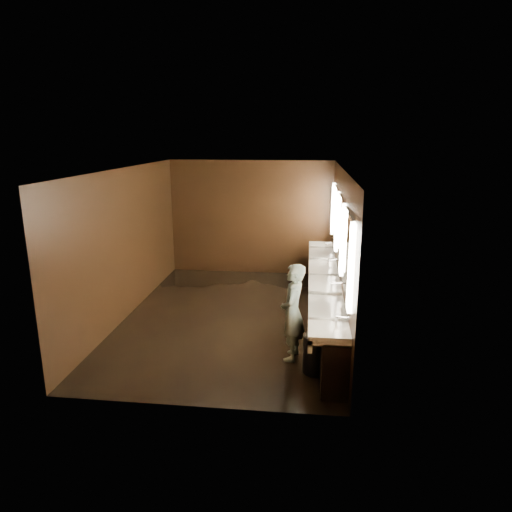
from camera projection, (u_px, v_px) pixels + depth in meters
The scene contains 10 objects.
floor at pixel (231, 317), 8.75m from camera, with size 6.00×6.00×0.00m, color black.
ceiling at pixel (229, 169), 8.03m from camera, with size 4.00×6.00×0.02m, color #2D2D2B.
wall_back at pixel (251, 218), 11.27m from camera, with size 4.00×0.02×2.80m, color black.
wall_front at pixel (189, 304), 5.51m from camera, with size 4.00×0.02×2.80m, color black.
wall_left at pixel (126, 243), 8.61m from camera, with size 0.02×6.00×2.80m, color black.
wall_right at pixel (340, 249), 8.17m from camera, with size 0.02×6.00×2.80m, color black.
sink_counter at pixel (327, 296), 8.43m from camera, with size 0.55×5.40×1.01m.
mirror_band at pixel (340, 230), 8.08m from camera, with size 0.06×5.03×1.15m.
person at pixel (293, 312), 6.96m from camera, with size 0.56×0.37×1.53m, color #98D6E2.
trash_bin at pixel (316, 354), 6.66m from camera, with size 0.37×0.37×0.58m, color black.
Camera 1 is at (1.40, -8.05, 3.39)m, focal length 32.00 mm.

